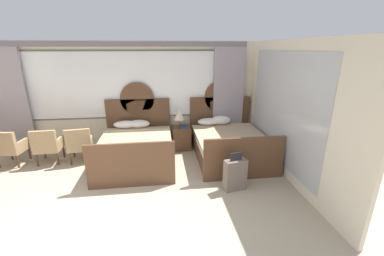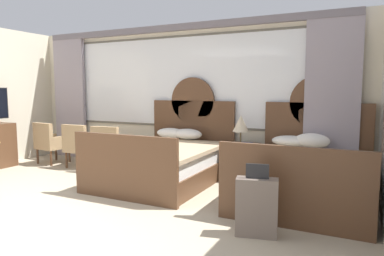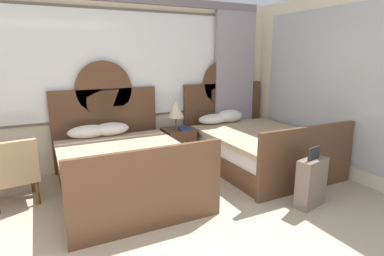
{
  "view_description": "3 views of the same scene",
  "coord_description": "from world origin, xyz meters",
  "px_view_note": "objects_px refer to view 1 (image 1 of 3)",
  "views": [
    {
      "loc": [
        0.89,
        -2.86,
        2.55
      ],
      "look_at": [
        1.6,
        2.57,
        0.75
      ],
      "focal_mm": 23.09,
      "sensor_mm": 36.0,
      "label": 1
    },
    {
      "loc": [
        3.12,
        -2.31,
        1.48
      ],
      "look_at": [
        1.02,
        2.03,
        0.96
      ],
      "focal_mm": 32.79,
      "sensor_mm": 36.0,
      "label": 2
    },
    {
      "loc": [
        -0.61,
        -1.39,
        1.8
      ],
      "look_at": [
        1.1,
        2.05,
        0.88
      ],
      "focal_mm": 28.98,
      "sensor_mm": 36.0,
      "label": 3
    }
  ],
  "objects_px": {
    "bed_near_mirror": "(229,143)",
    "suitcase_on_floor": "(235,175)",
    "nightstand_between_beds": "(181,138)",
    "table_lamp_on_nightstand": "(179,114)",
    "book_on_nightstand": "(184,127)",
    "armchair_by_window_right": "(9,147)",
    "bed_near_window": "(136,147)",
    "armchair_by_window_centre": "(47,145)",
    "armchair_by_window_left": "(80,143)"
  },
  "relations": [
    {
      "from": "bed_near_mirror",
      "to": "suitcase_on_floor",
      "type": "relative_size",
      "value": 2.91
    },
    {
      "from": "nightstand_between_beds",
      "to": "table_lamp_on_nightstand",
      "type": "distance_m",
      "value": 0.63
    },
    {
      "from": "nightstand_between_beds",
      "to": "table_lamp_on_nightstand",
      "type": "height_order",
      "value": "table_lamp_on_nightstand"
    },
    {
      "from": "table_lamp_on_nightstand",
      "to": "book_on_nightstand",
      "type": "distance_m",
      "value": 0.34
    },
    {
      "from": "armchair_by_window_right",
      "to": "suitcase_on_floor",
      "type": "xyz_separation_m",
      "value": [
        4.69,
        -1.63,
        -0.15
      ]
    },
    {
      "from": "bed_near_mirror",
      "to": "suitcase_on_floor",
      "type": "bearing_deg",
      "value": -100.73
    },
    {
      "from": "bed_near_mirror",
      "to": "table_lamp_on_nightstand",
      "type": "xyz_separation_m",
      "value": [
        -1.13,
        0.63,
        0.58
      ]
    },
    {
      "from": "bed_near_window",
      "to": "armchair_by_window_centre",
      "type": "height_order",
      "value": "bed_near_window"
    },
    {
      "from": "bed_near_window",
      "to": "armchair_by_window_centre",
      "type": "bearing_deg",
      "value": 175.09
    },
    {
      "from": "armchair_by_window_centre",
      "to": "bed_near_window",
      "type": "bearing_deg",
      "value": -4.91
    },
    {
      "from": "table_lamp_on_nightstand",
      "to": "suitcase_on_floor",
      "type": "relative_size",
      "value": 0.64
    },
    {
      "from": "bed_near_mirror",
      "to": "nightstand_between_beds",
      "type": "height_order",
      "value": "bed_near_mirror"
    },
    {
      "from": "armchair_by_window_left",
      "to": "suitcase_on_floor",
      "type": "relative_size",
      "value": 1.12
    },
    {
      "from": "nightstand_between_beds",
      "to": "suitcase_on_floor",
      "type": "xyz_separation_m",
      "value": [
        0.81,
        -2.11,
        0.0
      ]
    },
    {
      "from": "bed_near_mirror",
      "to": "book_on_nightstand",
      "type": "bearing_deg",
      "value": 151.7
    },
    {
      "from": "suitcase_on_floor",
      "to": "armchair_by_window_left",
      "type": "bearing_deg",
      "value": 153.01
    },
    {
      "from": "table_lamp_on_nightstand",
      "to": "armchair_by_window_right",
      "type": "relative_size",
      "value": 0.58
    },
    {
      "from": "armchair_by_window_right",
      "to": "bed_near_window",
      "type": "bearing_deg",
      "value": -3.52
    },
    {
      "from": "armchair_by_window_left",
      "to": "book_on_nightstand",
      "type": "bearing_deg",
      "value": 9.0
    },
    {
      "from": "bed_near_window",
      "to": "bed_near_mirror",
      "type": "distance_m",
      "value": 2.19
    },
    {
      "from": "armchair_by_window_left",
      "to": "armchair_by_window_centre",
      "type": "height_order",
      "value": "same"
    },
    {
      "from": "armchair_by_window_left",
      "to": "armchair_by_window_right",
      "type": "distance_m",
      "value": 1.5
    },
    {
      "from": "table_lamp_on_nightstand",
      "to": "suitcase_on_floor",
      "type": "distance_m",
      "value": 2.34
    },
    {
      "from": "table_lamp_on_nightstand",
      "to": "book_on_nightstand",
      "type": "relative_size",
      "value": 1.85
    },
    {
      "from": "nightstand_between_beds",
      "to": "suitcase_on_floor",
      "type": "bearing_deg",
      "value": -68.89
    },
    {
      "from": "bed_near_window",
      "to": "bed_near_mirror",
      "type": "xyz_separation_m",
      "value": [
        2.19,
        0.0,
        0.0
      ]
    },
    {
      "from": "table_lamp_on_nightstand",
      "to": "armchair_by_window_left",
      "type": "distance_m",
      "value": 2.43
    },
    {
      "from": "table_lamp_on_nightstand",
      "to": "armchair_by_window_right",
      "type": "height_order",
      "value": "table_lamp_on_nightstand"
    },
    {
      "from": "bed_near_mirror",
      "to": "armchair_by_window_centre",
      "type": "relative_size",
      "value": 2.61
    },
    {
      "from": "table_lamp_on_nightstand",
      "to": "armchair_by_window_centre",
      "type": "height_order",
      "value": "table_lamp_on_nightstand"
    },
    {
      "from": "bed_near_window",
      "to": "armchair_by_window_right",
      "type": "relative_size",
      "value": 2.61
    },
    {
      "from": "book_on_nightstand",
      "to": "bed_near_mirror",
      "type": "bearing_deg",
      "value": -28.3
    },
    {
      "from": "table_lamp_on_nightstand",
      "to": "armchair_by_window_centre",
      "type": "relative_size",
      "value": 0.58
    },
    {
      "from": "bed_near_window",
      "to": "bed_near_mirror",
      "type": "bearing_deg",
      "value": 0.07
    },
    {
      "from": "armchair_by_window_centre",
      "to": "suitcase_on_floor",
      "type": "height_order",
      "value": "armchair_by_window_centre"
    },
    {
      "from": "bed_near_mirror",
      "to": "armchair_by_window_right",
      "type": "bearing_deg",
      "value": 178.06
    },
    {
      "from": "book_on_nightstand",
      "to": "armchair_by_window_centre",
      "type": "distance_m",
      "value": 3.17
    },
    {
      "from": "book_on_nightstand",
      "to": "armchair_by_window_centre",
      "type": "height_order",
      "value": "armchair_by_window_centre"
    },
    {
      "from": "armchair_by_window_centre",
      "to": "table_lamp_on_nightstand",
      "type": "bearing_deg",
      "value": 8.69
    },
    {
      "from": "armchair_by_window_left",
      "to": "bed_near_window",
      "type": "bearing_deg",
      "value": -7.6
    },
    {
      "from": "armchair_by_window_right",
      "to": "book_on_nightstand",
      "type": "bearing_deg",
      "value": 5.61
    },
    {
      "from": "table_lamp_on_nightstand",
      "to": "armchair_by_window_right",
      "type": "xyz_separation_m",
      "value": [
        -3.83,
        -0.46,
        -0.48
      ]
    },
    {
      "from": "table_lamp_on_nightstand",
      "to": "bed_near_window",
      "type": "bearing_deg",
      "value": -148.96
    },
    {
      "from": "armchair_by_window_left",
      "to": "armchair_by_window_right",
      "type": "relative_size",
      "value": 1.0
    },
    {
      "from": "bed_near_mirror",
      "to": "armchair_by_window_right",
      "type": "relative_size",
      "value": 2.61
    },
    {
      "from": "book_on_nightstand",
      "to": "armchair_by_window_left",
      "type": "relative_size",
      "value": 0.31
    },
    {
      "from": "bed_near_window",
      "to": "bed_near_mirror",
      "type": "relative_size",
      "value": 1.0
    },
    {
      "from": "bed_near_window",
      "to": "suitcase_on_floor",
      "type": "xyz_separation_m",
      "value": [
        1.91,
        -1.45,
        -0.04
      ]
    },
    {
      "from": "bed_near_mirror",
      "to": "suitcase_on_floor",
      "type": "distance_m",
      "value": 1.48
    },
    {
      "from": "armchair_by_window_right",
      "to": "suitcase_on_floor",
      "type": "bearing_deg",
      "value": -19.12
    }
  ]
}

